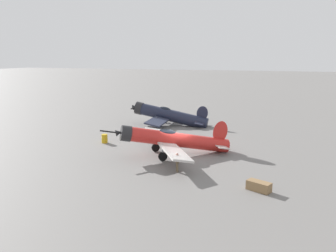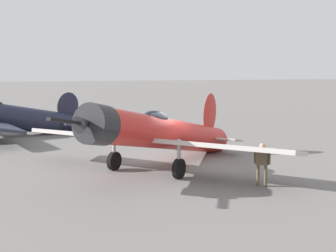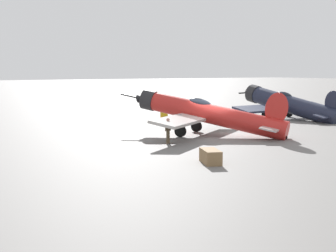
{
  "view_description": "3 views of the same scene",
  "coord_description": "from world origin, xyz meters",
  "px_view_note": "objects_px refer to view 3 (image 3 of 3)",
  "views": [
    {
      "loc": [
        -29.54,
        -9.98,
        9.2
      ],
      "look_at": [
        5.12,
        2.9,
        1.6
      ],
      "focal_mm": 36.28,
      "sensor_mm": 36.0,
      "label": 1
    },
    {
      "loc": [
        -18.16,
        8.63,
        4.13
      ],
      "look_at": [
        0.0,
        0.0,
        1.8
      ],
      "focal_mm": 49.56,
      "sensor_mm": 36.0,
      "label": 2
    },
    {
      "loc": [
        -21.03,
        -27.36,
        4.51
      ],
      "look_at": [
        -4.7,
        -1.55,
        1.1
      ],
      "focal_mm": 53.79,
      "sensor_mm": 36.0,
      "label": 3
    }
  ],
  "objects_px": {
    "fuel_drum": "(164,118)",
    "equipment_crate": "(211,157)",
    "airplane_foreground": "(207,114)",
    "airplane_mid_apron": "(288,104)",
    "ground_crew_mechanic": "(168,128)"
  },
  "relations": [
    {
      "from": "airplane_foreground",
      "to": "equipment_crate",
      "type": "bearing_deg",
      "value": 110.15
    },
    {
      "from": "ground_crew_mechanic",
      "to": "fuel_drum",
      "type": "relative_size",
      "value": 1.68
    },
    {
      "from": "airplane_mid_apron",
      "to": "fuel_drum",
      "type": "xyz_separation_m",
      "value": [
        -11.58,
        3.09,
        -0.88
      ]
    },
    {
      "from": "ground_crew_mechanic",
      "to": "airplane_foreground",
      "type": "bearing_deg",
      "value": -102.57
    },
    {
      "from": "ground_crew_mechanic",
      "to": "equipment_crate",
      "type": "relative_size",
      "value": 0.88
    },
    {
      "from": "airplane_foreground",
      "to": "fuel_drum",
      "type": "relative_size",
      "value": 11.79
    },
    {
      "from": "fuel_drum",
      "to": "airplane_foreground",
      "type": "bearing_deg",
      "value": -101.99
    },
    {
      "from": "equipment_crate",
      "to": "fuel_drum",
      "type": "xyz_separation_m",
      "value": [
        7.95,
        17.05,
        0.13
      ]
    },
    {
      "from": "airplane_mid_apron",
      "to": "airplane_foreground",
      "type": "bearing_deg",
      "value": 105.91
    },
    {
      "from": "airplane_foreground",
      "to": "equipment_crate",
      "type": "relative_size",
      "value": 6.17
    },
    {
      "from": "airplane_mid_apron",
      "to": "equipment_crate",
      "type": "bearing_deg",
      "value": 119.59
    },
    {
      "from": "airplane_foreground",
      "to": "equipment_crate",
      "type": "distance_m",
      "value": 10.63
    },
    {
      "from": "airplane_foreground",
      "to": "airplane_mid_apron",
      "type": "bearing_deg",
      "value": -102.35
    },
    {
      "from": "fuel_drum",
      "to": "equipment_crate",
      "type": "bearing_deg",
      "value": -115.0
    },
    {
      "from": "airplane_foreground",
      "to": "airplane_mid_apron",
      "type": "height_order",
      "value": "airplane_foreground"
    }
  ]
}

